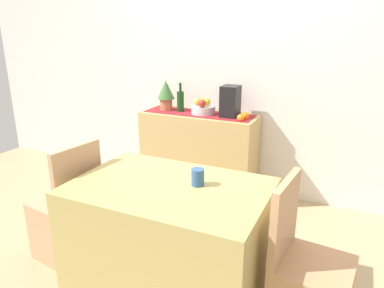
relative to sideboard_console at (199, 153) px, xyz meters
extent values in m
cube|color=tan|center=(0.25, -0.92, -0.43)|extent=(6.40, 6.40, 0.02)
cube|color=silver|center=(0.25, 0.26, 0.93)|extent=(6.40, 0.06, 2.70)
cube|color=tan|center=(0.00, 0.00, 0.00)|extent=(1.17, 0.42, 0.84)
cube|color=maroon|center=(0.00, 0.00, 0.42)|extent=(1.10, 0.32, 0.01)
cylinder|color=silver|center=(0.05, 0.00, 0.46)|extent=(0.24, 0.24, 0.08)
sphere|color=gold|center=(-0.02, 0.00, 0.54)|extent=(0.07, 0.07, 0.07)
sphere|color=#B83128|center=(0.06, -0.07, 0.54)|extent=(0.08, 0.08, 0.08)
sphere|color=gold|center=(0.07, 0.03, 0.54)|extent=(0.07, 0.07, 0.07)
sphere|color=#8DA236|center=(0.02, 0.07, 0.54)|extent=(0.07, 0.07, 0.07)
cylinder|color=#134117|center=(-0.20, 0.00, 0.52)|extent=(0.07, 0.07, 0.21)
cylinder|color=#134117|center=(-0.20, 0.00, 0.67)|extent=(0.03, 0.03, 0.09)
cube|color=black|center=(0.32, 0.00, 0.57)|extent=(0.16, 0.18, 0.30)
cylinder|color=#BC6E4C|center=(-0.37, 0.00, 0.48)|extent=(0.13, 0.13, 0.12)
cone|color=#406D37|center=(-0.37, 0.00, 0.63)|extent=(0.18, 0.18, 0.19)
sphere|color=orange|center=(0.48, -0.03, 0.46)|extent=(0.07, 0.07, 0.07)
sphere|color=orange|center=(0.47, -0.12, 0.45)|extent=(0.07, 0.07, 0.07)
cube|color=tan|center=(0.44, -1.44, -0.05)|extent=(1.19, 0.80, 0.74)
cylinder|color=#2E578F|center=(0.59, -1.36, 0.37)|extent=(0.08, 0.08, 0.10)
cube|color=tan|center=(-0.44, -1.44, -0.19)|extent=(0.45, 0.45, 0.45)
cube|color=tan|center=(-0.26, -1.46, 0.26)|extent=(0.10, 0.40, 0.45)
cube|color=tan|center=(1.14, -1.42, 0.26)|extent=(0.08, 0.40, 0.45)
camera|label=1|loc=(1.40, -3.19, 1.23)|focal=33.54mm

